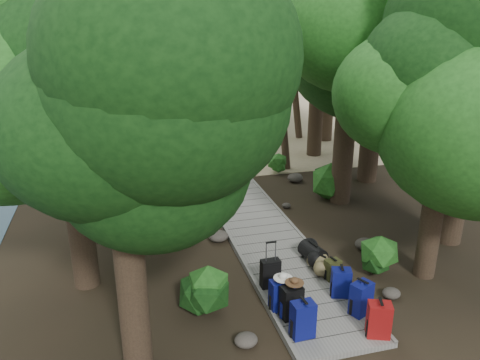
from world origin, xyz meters
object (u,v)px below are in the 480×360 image
object	(u,v)px
backpack_left_a	(303,318)
sun_lounger	(272,137)
backpack_left_c	(280,293)
backpack_right_b	(361,297)
lone_suitcase_on_sand	(216,148)
kayak	(138,140)
backpack_left_b	(291,301)
backpack_right_a	(379,318)
duffel_right_black	(313,252)
backpack_right_c	(341,281)
duffel_right_khaki	(321,263)
backpack_right_d	(333,268)
suitcase_on_boardwalk	(270,273)

from	to	relation	value
backpack_left_a	sun_lounger	distance (m)	14.49
backpack_left_c	backpack_right_b	world-z (taller)	backpack_right_b
backpack_left_a	lone_suitcase_on_sand	world-z (taller)	backpack_left_a
sun_lounger	lone_suitcase_on_sand	bearing A→B (deg)	-161.45
backpack_right_b	lone_suitcase_on_sand	size ratio (longest dim) A/B	1.12
kayak	backpack_left_a	bearing A→B (deg)	-78.09
backpack_left_a	backpack_left_b	world-z (taller)	backpack_left_a
backpack_left_c	backpack_right_a	world-z (taller)	backpack_right_a
duffel_right_black	kayak	bearing A→B (deg)	94.11
backpack_left_b	kayak	bearing A→B (deg)	90.00
backpack_left_b	lone_suitcase_on_sand	xyz separation A→B (m)	(1.07, 11.80, -0.14)
backpack_left_b	backpack_left_c	distance (m)	0.35
lone_suitcase_on_sand	sun_lounger	size ratio (longest dim) A/B	0.40
backpack_right_a	backpack_right_c	distance (m)	1.41
backpack_right_b	sun_lounger	xyz separation A→B (m)	(2.71, 13.53, -0.21)
backpack_right_c	kayak	distance (m)	14.64
backpack_left_b	kayak	world-z (taller)	backpack_left_b
duffel_right_khaki	sun_lounger	bearing A→B (deg)	53.68
backpack_right_c	duffel_right_khaki	xyz separation A→B (m)	(0.03, 1.09, -0.16)
backpack_right_c	duffel_right_khaki	distance (m)	1.10
sun_lounger	backpack_right_b	bearing A→B (deg)	-108.75
backpack_right_d	suitcase_on_boardwalk	size ratio (longest dim) A/B	0.79
backpack_left_a	kayak	world-z (taller)	backpack_left_a
backpack_right_a	duffel_right_khaki	distance (m)	2.50
backpack_right_c	kayak	size ratio (longest dim) A/B	0.21
lone_suitcase_on_sand	backpack_right_c	bearing A→B (deg)	-95.32
kayak	backpack_left_b	bearing A→B (deg)	-77.75
backpack_right_b	lone_suitcase_on_sand	bearing A→B (deg)	67.63
backpack_left_c	backpack_right_b	xyz separation A→B (m)	(1.54, -0.57, 0.02)
duffel_right_black	sun_lounger	distance (m)	11.62
backpack_right_c	suitcase_on_boardwalk	world-z (taller)	backpack_right_c
backpack_right_a	backpack_right_d	world-z (taller)	backpack_right_a
backpack_left_a	backpack_left_c	bearing A→B (deg)	94.13
backpack_right_a	duffel_right_khaki	size ratio (longest dim) A/B	1.37
backpack_left_b	suitcase_on_boardwalk	distance (m)	1.17
backpack_left_a	lone_suitcase_on_sand	distance (m)	12.45
backpack_left_b	backpack_right_b	size ratio (longest dim) A/B	1.00
backpack_right_b	kayak	distance (m)	15.33
backpack_left_a	backpack_right_c	world-z (taller)	backpack_left_a
backpack_right_c	backpack_right_d	distance (m)	0.69
kayak	backpack_right_c	bearing A→B (deg)	-72.43
backpack_left_a	backpack_right_d	xyz separation A→B (m)	(1.44, 1.72, -0.14)
kayak	sun_lounger	world-z (taller)	sun_lounger
backpack_right_c	backpack_right_b	bearing A→B (deg)	-63.09
backpack_right_c	backpack_left_b	bearing A→B (deg)	-142.61
duffel_right_khaki	duffel_right_black	size ratio (longest dim) A/B	0.81
backpack_left_c	duffel_right_khaki	world-z (taller)	backpack_left_c
backpack_left_a	backpack_right_b	size ratio (longest dim) A/B	1.05
backpack_left_b	duffel_right_khaki	xyz separation A→B (m)	(1.34, 1.53, -0.20)
backpack_right_c	duffel_right_khaki	world-z (taller)	backpack_right_c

